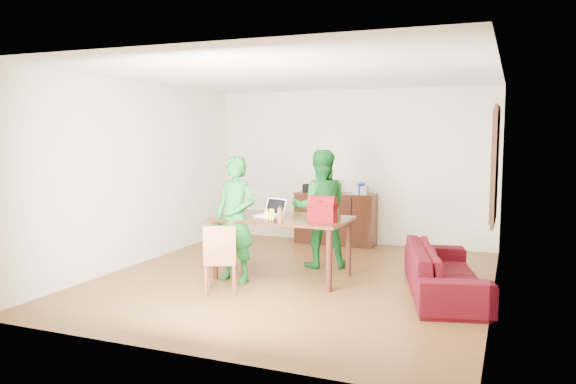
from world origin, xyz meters
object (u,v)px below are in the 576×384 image
at_px(table, 282,225).
at_px(bottle, 280,214).
at_px(red_bag, 322,211).
at_px(chair, 221,273).
at_px(sofa, 445,271).
at_px(person_near, 235,219).
at_px(person_far, 320,209).
at_px(laptop, 268,213).

xyz_separation_m(table, bottle, (0.11, -0.34, 0.21)).
bearing_deg(bottle, red_bag, 24.99).
distance_m(chair, red_bag, 1.50).
relative_size(chair, sofa, 0.42).
height_order(person_near, person_far, person_far).
distance_m(person_far, bottle, 1.14).
xyz_separation_m(laptop, sofa, (2.33, -0.00, -0.57)).
relative_size(person_near, sofa, 0.81).
height_order(person_far, laptop, person_far).
relative_size(person_near, laptop, 4.17).
xyz_separation_m(chair, red_bag, (1.02, 0.85, 0.70)).
distance_m(table, person_far, 0.85).
height_order(chair, bottle, bottle).
bearing_deg(chair, bottle, 25.79).
relative_size(chair, bottle, 4.31).
bearing_deg(laptop, chair, -85.75).
bearing_deg(bottle, chair, -130.45).
distance_m(laptop, sofa, 2.40).
bearing_deg(red_bag, table, 169.52).
height_order(table, sofa, table).
bearing_deg(person_near, bottle, 12.27).
relative_size(person_far, sofa, 0.84).
bearing_deg(laptop, person_near, -113.41).
relative_size(bottle, red_bag, 0.58).
distance_m(table, bottle, 0.41).
height_order(laptop, red_bag, red_bag).
height_order(table, red_bag, red_bag).
bearing_deg(person_far, sofa, 133.13).
distance_m(chair, bottle, 1.05).
bearing_deg(table, person_far, 72.15).
bearing_deg(person_near, sofa, 15.27).
bearing_deg(sofa, table, 74.57).
xyz_separation_m(person_near, red_bag, (1.11, 0.28, 0.12)).
height_order(person_near, bottle, person_near).
relative_size(person_far, red_bag, 4.97).
bearing_deg(person_far, chair, 45.69).
bearing_deg(laptop, red_bag, 12.09).
distance_m(red_bag, sofa, 1.66).
bearing_deg(red_bag, person_near, -166.21).
xyz_separation_m(table, red_bag, (0.60, -0.11, 0.23)).
xyz_separation_m(person_near, sofa, (2.64, 0.35, -0.53)).
distance_m(table, laptop, 0.25).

